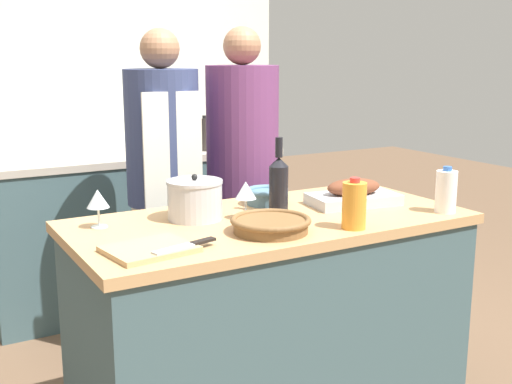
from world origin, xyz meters
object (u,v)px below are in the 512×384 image
at_px(wine_bottle_green, 279,183).
at_px(condiment_bottle_tall, 212,135).
at_px(wicker_basket, 271,224).
at_px(milk_jug, 446,191).
at_px(mixing_bowl, 266,195).
at_px(juice_jug, 354,205).
at_px(stock_pot, 195,200).
at_px(person_cook_aproned, 164,180).
at_px(wine_glass_right, 246,191).
at_px(person_cook_guest, 243,172).
at_px(condiment_bottle_short, 205,134).
at_px(wine_glass_left, 98,200).
at_px(cutting_board, 150,249).
at_px(knife_chef, 187,245).
at_px(roasting_pan, 353,195).

height_order(wine_bottle_green, condiment_bottle_tall, wine_bottle_green).
relative_size(wicker_basket, milk_jug, 1.56).
relative_size(mixing_bowl, wine_bottle_green, 0.59).
relative_size(wicker_basket, juice_jug, 1.54).
distance_m(stock_pot, person_cook_aproned, 0.74).
bearing_deg(wine_glass_right, person_cook_guest, 62.18).
height_order(stock_pot, person_cook_guest, person_cook_guest).
xyz_separation_m(wine_glass_right, condiment_bottle_short, (0.50, 1.41, 0.04)).
bearing_deg(wine_glass_left, person_cook_aproned, 51.83).
relative_size(wicker_basket, stock_pot, 1.35).
bearing_deg(cutting_board, person_cook_guest, 48.53).
xyz_separation_m(mixing_bowl, condiment_bottle_short, (0.30, 1.25, 0.11)).
xyz_separation_m(knife_chef, person_cook_guest, (0.78, 1.06, -0.00)).
bearing_deg(wine_bottle_green, condiment_bottle_short, 76.38).
xyz_separation_m(wicker_basket, condiment_bottle_short, (0.51, 1.63, 0.12)).
xyz_separation_m(wine_glass_right, person_cook_aproned, (-0.01, 0.81, -0.10)).
height_order(cutting_board, wine_bottle_green, wine_bottle_green).
bearing_deg(milk_jug, condiment_bottle_short, 98.18).
relative_size(knife_chef, condiment_bottle_tall, 1.54).
relative_size(stock_pot, condiment_bottle_tall, 1.38).
distance_m(roasting_pan, stock_pot, 0.69).
bearing_deg(knife_chef, wine_glass_right, 36.96).
height_order(roasting_pan, knife_chef, roasting_pan).
bearing_deg(roasting_pan, wine_glass_left, 170.57).
height_order(wine_glass_left, person_cook_guest, person_cook_guest).
distance_m(juice_jug, condiment_bottle_tall, 1.95).
distance_m(wine_bottle_green, wine_glass_right, 0.16).
bearing_deg(condiment_bottle_short, wine_glass_left, -129.14).
bearing_deg(condiment_bottle_short, stock_pot, -116.81).
distance_m(stock_pot, person_cook_guest, 0.91).
xyz_separation_m(juice_jug, knife_chef, (-0.64, 0.04, -0.07)).
distance_m(stock_pot, condiment_bottle_short, 1.49).
bearing_deg(condiment_bottle_short, cutting_board, -120.71).
bearing_deg(juice_jug, wine_bottle_green, 108.76).
height_order(milk_jug, person_cook_guest, person_cook_guest).
relative_size(wicker_basket, person_cook_guest, 0.18).
bearing_deg(roasting_pan, condiment_bottle_short, 90.44).
xyz_separation_m(wine_bottle_green, condiment_bottle_tall, (0.48, 1.58, -0.00)).
distance_m(juice_jug, milk_jug, 0.47).
bearing_deg(roasting_pan, condiment_bottle_tall, 85.47).
bearing_deg(roasting_pan, cutting_board, -168.38).
bearing_deg(milk_jug, condiment_bottle_tall, 93.27).
height_order(juice_jug, person_cook_guest, person_cook_guest).
bearing_deg(juice_jug, person_cook_guest, 82.64).
bearing_deg(wicker_basket, person_cook_guest, 66.67).
bearing_deg(wine_glass_left, mixing_bowl, 1.11).
bearing_deg(stock_pot, knife_chef, -118.07).
height_order(wine_glass_right, person_cook_aproned, person_cook_aproned).
bearing_deg(mixing_bowl, wine_bottle_green, -102.88).
distance_m(wicker_basket, wine_glass_left, 0.63).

